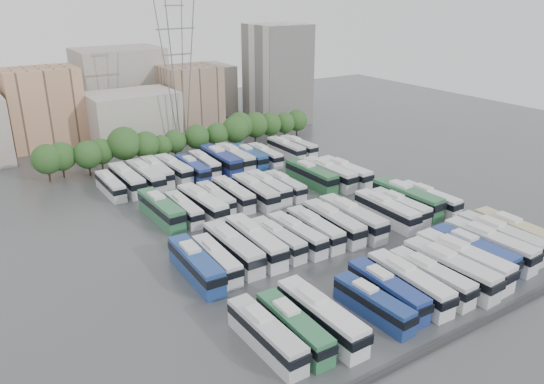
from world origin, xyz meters
TOP-DOWN VIEW (x-y plane):
  - ground at (0.00, 0.00)m, footprint 220.00×220.00m
  - parapet at (0.00, -33.00)m, footprint 56.00×0.50m
  - tree_line at (-0.59, 42.12)m, footprint 64.43×7.88m
  - city_buildings at (-7.46, 71.86)m, footprint 102.00×35.00m
  - apartment_tower at (34.00, 58.00)m, footprint 14.00×14.00m
  - electricity_pylon at (2.00, 50.00)m, footprint 9.00×6.91m
  - bus_r0_s0 at (-21.47, -23.42)m, footprint 2.74×11.90m
  - bus_r0_s1 at (-18.31, -23.87)m, footprint 2.77×11.66m
  - bus_r0_s2 at (-14.89, -24.12)m, footprint 2.97×13.01m
  - bus_r0_s4 at (-8.14, -25.05)m, footprint 2.89×11.10m
  - bus_r0_s5 at (-4.98, -24.04)m, footprint 3.01×11.95m
  - bus_r0_s6 at (-1.70, -24.39)m, footprint 3.33×12.69m
  - bus_r0_s7 at (1.67, -24.75)m, footprint 2.85×12.02m
  - bus_r0_s8 at (4.95, -24.96)m, footprint 3.38×13.41m
  - bus_r0_s9 at (8.21, -24.38)m, footprint 3.56×13.74m
  - bus_r0_s10 at (11.50, -23.41)m, footprint 3.07×12.71m
  - bus_r0_s11 at (14.86, -23.48)m, footprint 3.55×13.45m
  - bus_r0_s12 at (18.12, -22.86)m, footprint 3.11×13.23m
  - bus_r0_s13 at (21.34, -23.25)m, footprint 3.20×13.17m
  - bus_r1_s0 at (-21.31, -6.35)m, footprint 3.19×12.79m
  - bus_r1_s1 at (-18.25, -6.17)m, footprint 2.84×11.18m
  - bus_r1_s2 at (-15.08, -4.95)m, footprint 2.87×12.90m
  - bus_r1_s3 at (-11.55, -5.03)m, footprint 3.26×13.27m
  - bus_r1_s4 at (-8.18, -5.56)m, footprint 2.64×11.18m
  - bus_r1_s5 at (-5.10, -5.94)m, footprint 2.84×11.64m
  - bus_r1_s6 at (-1.79, -5.87)m, footprint 2.96×11.84m
  - bus_r1_s7 at (1.67, -5.92)m, footprint 3.16×12.69m
  - bus_r1_s8 at (5.06, -6.31)m, footprint 3.06×13.33m
  - bus_r1_s10 at (11.66, -6.92)m, footprint 2.95×12.60m
  - bus_r1_s11 at (14.94, -6.67)m, footprint 2.64×11.58m
  - bus_r1_s12 at (18.11, -5.20)m, footprint 3.46×13.67m
  - bus_r1_s13 at (21.43, -7.04)m, footprint 2.86×11.80m
  - bus_r2_s1 at (-18.21, 13.00)m, footprint 3.17×13.06m
  - bus_r2_s2 at (-14.84, 11.78)m, footprint 2.56×11.02m
  - bus_r2_s3 at (-11.62, 11.50)m, footprint 3.33×12.91m
  - bus_r2_s4 at (-8.36, 13.15)m, footprint 2.69×11.02m
  - bus_r2_s5 at (-5.01, 13.00)m, footprint 2.87×11.76m
  - bus_r2_s6 at (-1.50, 11.53)m, footprint 3.16×12.59m
  - bus_r2_s7 at (1.69, 12.29)m, footprint 2.84×12.01m
  - bus_r2_s8 at (4.98, 11.83)m, footprint 2.59×10.87m
  - bus_r2_s10 at (11.61, 12.83)m, footprint 3.00×13.10m
  - bus_r2_s11 at (15.01, 11.73)m, footprint 3.33×13.36m
  - bus_r2_s12 at (18.18, 10.92)m, footprint 3.22×12.90m
  - bus_r3_s0 at (-21.44, 28.86)m, footprint 2.46×11.06m
  - bus_r3_s1 at (-18.16, 29.58)m, footprint 2.97×12.92m
  - bus_r3_s2 at (-14.67, 29.36)m, footprint 3.15×13.16m
  - bus_r3_s3 at (-11.75, 31.06)m, footprint 3.20×12.49m
  - bus_r3_s4 at (-8.40, 30.89)m, footprint 3.28×12.34m
  - bus_r3_s5 at (-5.17, 29.01)m, footprint 2.80×11.94m
  - bus_r3_s6 at (-1.69, 30.91)m, footprint 2.95×11.37m
  - bus_r3_s7 at (1.63, 30.20)m, footprint 3.16×13.67m
  - bus_r3_s8 at (5.00, 30.40)m, footprint 2.97×13.05m
  - bus_r3_s9 at (8.20, 29.81)m, footprint 2.95×11.91m
  - bus_r3_s10 at (11.69, 29.23)m, footprint 2.63×11.13m
  - bus_r3_s12 at (18.06, 30.59)m, footprint 2.61×11.65m
  - bus_r3_s13 at (21.44, 30.64)m, footprint 2.81×11.22m

SIDE VIEW (x-z plane):
  - ground at x=0.00m, z-range 0.00..0.00m
  - parapet at x=0.00m, z-range 0.00..0.50m
  - bus_r2_s8 at x=4.98m, z-range -0.03..3.36m
  - bus_r2_s4 at x=-8.36m, z-range -0.03..3.41m
  - bus_r2_s2 at x=-14.84m, z-range -0.03..3.42m
  - bus_r0_s4 at x=-8.14m, z-range -0.03..3.42m
  - bus_r3_s0 at x=-21.44m, z-range -0.03..3.43m
  - bus_r3_s10 at x=11.69m, z-range -0.03..3.45m
  - bus_r1_s1 at x=-18.25m, z-range -0.03..3.45m
  - bus_r3_s13 at x=21.44m, z-range -0.03..3.46m
  - bus_r1_s4 at x=-8.18m, z-range -0.03..3.46m
  - bus_r3_s6 at x=-1.69m, z-range -0.03..3.51m
  - bus_r1_s11 at x=14.94m, z-range -0.03..3.59m
  - bus_r1_s5 at x=-5.10m, z-range -0.03..3.60m
  - bus_r0_s1 at x=-18.31m, z-range -0.03..3.61m
  - bus_r3_s12 at x=18.06m, z-range -0.03..3.62m
  - bus_r2_s5 at x=-5.01m, z-range -0.03..3.64m
  - bus_r1_s13 at x=21.43m, z-range -0.03..3.65m
  - bus_r1_s6 at x=-1.79m, z-range -0.03..3.66m
  - bus_r3_s9 at x=8.20m, z-range -0.03..3.68m
  - bus_r0_s0 at x=-21.47m, z-range -0.03..3.69m
  - bus_r0_s5 at x=-4.98m, z-range -0.03..3.69m
  - bus_r3_s5 at x=-5.17m, z-range -0.03..3.70m
  - bus_r2_s7 at x=1.69m, z-range -0.03..3.72m
  - bus_r0_s7 at x=1.67m, z-range -0.03..3.72m
  - bus_r3_s4 at x=-8.40m, z-range -0.03..3.80m
  - bus_r3_s3 at x=-11.75m, z-range -0.04..3.85m
  - bus_r2_s6 at x=-1.50m, z-range -0.04..3.89m
  - bus_r1_s10 at x=11.66m, z-range -0.04..3.90m
  - bus_r0_s6 at x=-1.70m, z-range -0.04..3.91m
  - bus_r1_s7 at x=1.67m, z-range -0.04..3.92m
  - bus_r0_s10 at x=11.50m, z-range -0.04..3.93m
  - bus_r1_s0 at x=-21.31m, z-range -0.04..3.95m
  - bus_r2_s3 at x=-11.62m, z-range -0.04..3.98m
  - bus_r2_s12 at x=18.18m, z-range -0.04..3.98m
  - bus_r3_s1 at x=-18.16m, z-range -0.04..4.01m
  - bus_r1_s2 at x=-15.08m, z-range -0.04..4.01m
  - bus_r0_s2 at x=-14.89m, z-range -0.04..4.04m
  - bus_r2_s1 at x=-18.21m, z-range -0.04..4.04m
  - bus_r3_s8 at x=5.00m, z-range -0.04..4.05m
  - bus_r2_s10 at x=11.61m, z-range -0.04..4.06m
  - bus_r3_s2 at x=-14.67m, z-range -0.04..4.07m
  - bus_r0_s13 at x=21.34m, z-range -0.04..4.07m
  - bus_r0_s12 at x=18.12m, z-range -0.04..4.10m
  - bus_r1_s3 at x=-11.55m, z-range -0.04..4.10m
  - bus_r2_s11 at x=15.01m, z-range -0.04..4.13m
  - bus_r1_s8 at x=5.06m, z-range -0.04..4.13m
  - bus_r0_s8 at x=4.95m, z-range -0.04..4.14m
  - bus_r0_s11 at x=14.86m, z-range -0.04..4.14m
  - bus_r1_s12 at x=18.11m, z-range -0.04..4.22m
  - bus_r0_s9 at x=8.21m, z-range -0.04..4.24m
  - bus_r3_s7 at x=1.63m, z-range -0.04..4.24m
  - tree_line at x=-0.59m, z-range 0.10..8.77m
  - city_buildings at x=-7.46m, z-range -2.13..17.87m
  - apartment_tower at x=34.00m, z-range 0.00..26.00m
  - electricity_pylon at x=2.00m, z-range 1.75..35.57m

